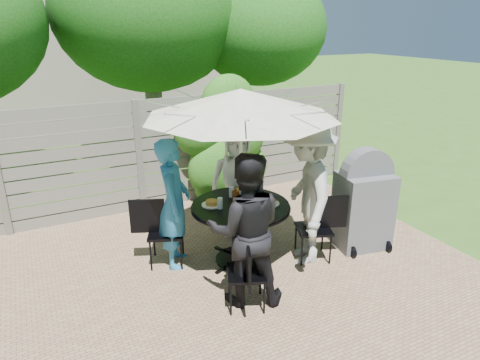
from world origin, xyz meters
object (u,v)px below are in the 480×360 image
plate_front (243,215)px  glass_left (220,203)px  umbrella (241,103)px  person_right (307,193)px  glass_back (231,192)px  bbq_grill (363,203)px  chair_back (236,210)px  syrup_jug (236,197)px  glass_right (260,196)px  patio_table (241,222)px  person_front (246,231)px  plate_right (269,202)px  plate_left (212,203)px  coffee_cup (247,193)px  person_back (237,182)px  chair_front (246,287)px  plate_back (239,192)px  chair_left (166,245)px  glass_front (251,208)px  chair_right (314,240)px  person_left (174,204)px

plate_front → glass_left: glass_left is taller
umbrella → person_right: umbrella is taller
glass_back → bbq_grill: bearing=-21.9°
chair_back → syrup_jug: chair_back is taller
glass_right → syrup_jug: 0.32m
patio_table → person_front: size_ratio=0.93×
patio_table → person_front: person_front is taller
person_right → chair_back: bearing=-139.4°
plate_right → glass_right: (-0.05, 0.14, 0.05)m
plate_left → coffee_cup: 0.51m
coffee_cup → person_back: bearing=76.1°
chair_front → bbq_grill: 2.15m
patio_table → plate_back: bearing=66.8°
person_back → person_front: 1.66m
chair_left → glass_right: bearing=3.8°
umbrella → person_right: 1.41m
umbrella → glass_front: bearing=-91.2°
plate_back → glass_front: size_ratio=1.86×
person_front → plate_front: bearing=-90.0°
glass_left → coffee_cup: (0.46, 0.16, -0.01)m
patio_table → glass_front: size_ratio=11.58×
glass_left → bbq_grill: bbq_grill is taller
chair_right → glass_back: glass_back is taller
umbrella → person_front: umbrella is taller
chair_back → glass_right: (-0.10, -0.89, 0.58)m
person_left → plate_left: bearing=-90.0°
chair_right → syrup_jug: syrup_jug is taller
glass_back → chair_back: bearing=58.4°
coffee_cup → chair_back: bearing=74.4°
chair_right → chair_left: bearing=-1.6°
person_back → plate_right: (0.00, -0.90, 0.03)m
chair_front → glass_front: 0.95m
plate_right → chair_front: bearing=-133.7°
glass_left → chair_front: bearing=-96.4°
patio_table → person_right: (0.76, -0.33, 0.38)m
chair_left → coffee_cup: size_ratio=7.59×
chair_back → plate_right: size_ratio=3.86×
syrup_jug → person_right: bearing=-26.4°
glass_back → glass_front: 0.56m
plate_front → coffee_cup: coffee_cup is taller
person_back → chair_front: size_ratio=1.88×
umbrella → bbq_grill: (1.67, -0.39, -1.44)m
person_front → patio_table: bearing=-90.0°
chair_left → glass_back: glass_back is taller
glass_right → plate_right: bearing=-69.5°
chair_back → plate_back: bearing=-0.6°
chair_front → glass_left: glass_left is taller
chair_left → plate_right: size_ratio=3.50×
plate_back → plate_front: bearing=-113.2°
glass_right → person_right: bearing=-33.6°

